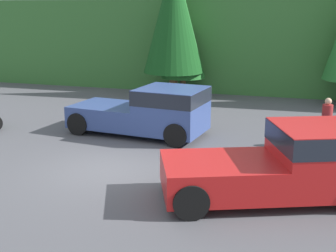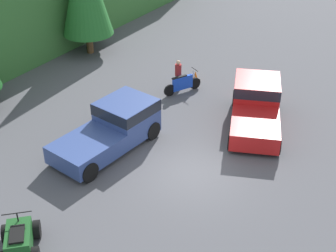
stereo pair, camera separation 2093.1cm
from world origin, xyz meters
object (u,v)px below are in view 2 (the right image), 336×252
dirt_bike (183,84)px  traffic_cone (195,76)px  pickup_truck_second (114,126)px  rider_person (178,74)px  pickup_truck_red (256,104)px  quad_atv (19,241)px

dirt_bike → traffic_cone: dirt_bike is taller
pickup_truck_second → rider_person: (6.15, 0.38, -0.04)m
pickup_truck_second → rider_person: size_ratio=3.10×
pickup_truck_second → traffic_cone: pickup_truck_second is taller
pickup_truck_red → rider_person: pickup_truck_red is taller
dirt_bike → rider_person: (0.20, 0.40, 0.43)m
pickup_truck_second → dirt_bike: (5.95, -0.02, -0.47)m
quad_atv → dirt_bike: bearing=-38.0°
pickup_truck_red → quad_atv: bearing=142.7°
dirt_bike → quad_atv: bearing=-147.2°
dirt_bike → quad_atv: (-12.75, -1.24, 0.01)m
pickup_truck_red → traffic_cone: size_ratio=10.12×
pickup_truck_red → rider_person: (0.98, 4.90, -0.05)m
pickup_truck_second → pickup_truck_red: bearing=-34.7°
dirt_bike → traffic_cone: size_ratio=3.77×
pickup_truck_red → quad_atv: (-11.97, 3.26, -0.46)m
rider_person → traffic_cone: size_ratio=3.09×
dirt_bike → traffic_cone: bearing=31.4°
rider_person → dirt_bike: bearing=-96.3°
pickup_truck_red → dirt_bike: bearing=58.1°
pickup_truck_red → pickup_truck_second: (-5.17, 4.52, -0.00)m
pickup_truck_red → rider_person: 5.00m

